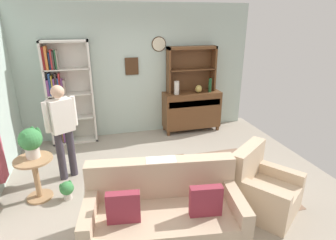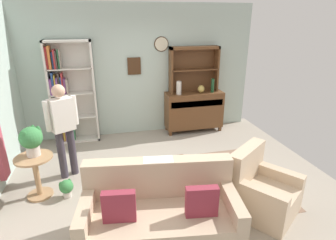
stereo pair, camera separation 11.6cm
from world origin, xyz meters
name	(u,v)px [view 2 (the right image)]	position (x,y,z in m)	size (l,w,h in m)	color
ground_plane	(165,179)	(0.00, 0.00, -0.01)	(5.40, 4.60, 0.02)	#9E9384
wall_back	(142,71)	(0.00, 2.13, 1.40)	(5.00, 0.09, 2.80)	#ADC1B7
area_rug	(182,186)	(0.20, -0.30, 0.00)	(2.97, 1.97, 0.01)	#846651
bookshelf	(68,95)	(-1.57, 1.94, 1.02)	(0.90, 0.30, 2.10)	silver
sideboard	(194,110)	(1.13, 1.86, 0.51)	(1.30, 0.45, 0.92)	brown
sideboard_hutch	(194,63)	(1.13, 1.97, 1.56)	(1.10, 0.26, 1.00)	brown
vase_tall	(179,88)	(0.74, 1.78, 1.07)	(0.11, 0.11, 0.29)	beige
vase_round	(201,89)	(1.26, 1.79, 1.01)	(0.15, 0.15, 0.17)	tan
bottle_wine	(213,86)	(1.52, 1.77, 1.07)	(0.07, 0.07, 0.31)	#194223
couch_floral	(160,215)	(-0.35, -1.23, 0.31)	(1.91, 1.11, 0.90)	#C6AD8E
armchair_floral	(261,192)	(1.08, -1.09, 0.29)	(1.06, 1.07, 0.88)	#C6AD8E
plant_stand	(36,172)	(-1.92, 0.00, 0.40)	(0.52, 0.52, 0.65)	#A87F56
potted_plant_large	(31,139)	(-1.92, 0.05, 0.90)	(0.31, 0.31, 0.43)	beige
potted_plant_small	(66,187)	(-1.52, -0.13, 0.16)	(0.20, 0.20, 0.28)	beige
person_reading	(63,125)	(-1.53, 0.49, 0.91)	(0.49, 0.34, 1.56)	#38333D
coffee_table	(162,168)	(-0.10, -0.26, 0.35)	(0.80, 0.50, 0.42)	brown
book_stack	(154,162)	(-0.22, -0.20, 0.44)	(0.21, 0.13, 0.06)	#3F3833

